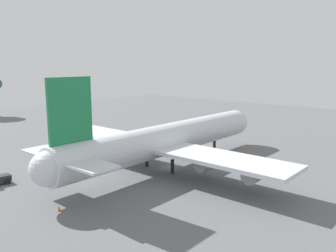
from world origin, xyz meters
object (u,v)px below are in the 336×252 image
Objects in this scene: safety_cone_nose at (246,145)px; cargo_loader at (165,135)px; safety_cone_tail at (59,208)px; cargo_airplane at (167,140)px.

cargo_loader is at bearing 105.63° from safety_cone_nose.
safety_cone_nose reaches higher than safety_cone_tail.
cargo_loader is 52.52m from safety_cone_tail.
cargo_loader reaches higher than safety_cone_nose.
safety_cone_nose is at bearing -74.37° from cargo_loader.
safety_cone_nose is (6.36, -22.73, -0.66)m from cargo_loader.
cargo_airplane is 27.62m from safety_cone_tail.
safety_cone_nose is at bearing -1.33° from safety_cone_tail.
cargo_airplane is 11.11× the size of cargo_loader.
safety_cone_nose is (27.32, -3.56, -5.48)m from cargo_airplane.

